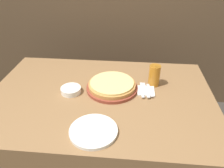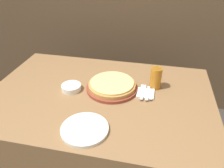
{
  "view_description": "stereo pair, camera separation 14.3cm",
  "coord_description": "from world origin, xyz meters",
  "px_view_note": "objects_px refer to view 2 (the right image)",
  "views": [
    {
      "loc": [
        0.18,
        -1.13,
        1.56
      ],
      "look_at": [
        0.07,
        0.07,
        0.79
      ],
      "focal_mm": 35.0,
      "sensor_mm": 36.0,
      "label": 1
    },
    {
      "loc": [
        0.32,
        -1.11,
        1.56
      ],
      "look_at": [
        0.07,
        0.07,
        0.79
      ],
      "focal_mm": 35.0,
      "sensor_mm": 36.0,
      "label": 2
    }
  ],
  "objects_px": {
    "beer_glass": "(156,77)",
    "dinner_knife": "(146,92)",
    "spoon": "(150,93)",
    "dinner_plate": "(85,129)",
    "fork": "(142,92)",
    "pizza_on_board": "(112,86)",
    "side_bowl": "(71,87)"
  },
  "relations": [
    {
      "from": "pizza_on_board",
      "to": "dinner_knife",
      "type": "xyz_separation_m",
      "value": [
        0.22,
        -0.01,
        -0.01
      ]
    },
    {
      "from": "pizza_on_board",
      "to": "dinner_plate",
      "type": "xyz_separation_m",
      "value": [
        -0.06,
        -0.41,
        -0.02
      ]
    },
    {
      "from": "fork",
      "to": "spoon",
      "type": "distance_m",
      "value": 0.05
    },
    {
      "from": "dinner_plate",
      "to": "pizza_on_board",
      "type": "bearing_deg",
      "value": 82.05
    },
    {
      "from": "side_bowl",
      "to": "dinner_knife",
      "type": "xyz_separation_m",
      "value": [
        0.48,
        0.05,
        -0.0
      ]
    },
    {
      "from": "fork",
      "to": "dinner_knife",
      "type": "height_order",
      "value": "same"
    },
    {
      "from": "beer_glass",
      "to": "dinner_knife",
      "type": "relative_size",
      "value": 0.84
    },
    {
      "from": "dinner_plate",
      "to": "dinner_knife",
      "type": "distance_m",
      "value": 0.48
    },
    {
      "from": "beer_glass",
      "to": "dinner_plate",
      "type": "xyz_separation_m",
      "value": [
        -0.33,
        -0.49,
        -0.07
      ]
    },
    {
      "from": "dinner_knife",
      "to": "fork",
      "type": "bearing_deg",
      "value": 180.0
    },
    {
      "from": "beer_glass",
      "to": "dinner_knife",
      "type": "bearing_deg",
      "value": -120.38
    },
    {
      "from": "pizza_on_board",
      "to": "dinner_plate",
      "type": "bearing_deg",
      "value": -97.95
    },
    {
      "from": "beer_glass",
      "to": "fork",
      "type": "relative_size",
      "value": 0.84
    },
    {
      "from": "spoon",
      "to": "dinner_plate",
      "type": "bearing_deg",
      "value": -127.73
    },
    {
      "from": "pizza_on_board",
      "to": "beer_glass",
      "type": "distance_m",
      "value": 0.29
    },
    {
      "from": "beer_glass",
      "to": "dinner_plate",
      "type": "relative_size",
      "value": 0.59
    },
    {
      "from": "spoon",
      "to": "side_bowl",
      "type": "bearing_deg",
      "value": -174.24
    },
    {
      "from": "spoon",
      "to": "dinner_knife",
      "type": "bearing_deg",
      "value": -180.0
    },
    {
      "from": "side_bowl",
      "to": "fork",
      "type": "xyz_separation_m",
      "value": [
        0.46,
        0.05,
        -0.0
      ]
    },
    {
      "from": "side_bowl",
      "to": "fork",
      "type": "distance_m",
      "value": 0.46
    },
    {
      "from": "dinner_knife",
      "to": "spoon",
      "type": "height_order",
      "value": "same"
    },
    {
      "from": "beer_glass",
      "to": "dinner_knife",
      "type": "xyz_separation_m",
      "value": [
        -0.05,
        -0.09,
        -0.07
      ]
    },
    {
      "from": "dinner_knife",
      "to": "pizza_on_board",
      "type": "bearing_deg",
      "value": 177.01
    },
    {
      "from": "dinner_plate",
      "to": "side_bowl",
      "type": "xyz_separation_m",
      "value": [
        -0.2,
        0.34,
        0.01
      ]
    },
    {
      "from": "fork",
      "to": "dinner_plate",
      "type": "bearing_deg",
      "value": -122.9
    },
    {
      "from": "dinner_plate",
      "to": "spoon",
      "type": "bearing_deg",
      "value": 52.27
    },
    {
      "from": "pizza_on_board",
      "to": "dinner_plate",
      "type": "relative_size",
      "value": 1.36
    },
    {
      "from": "side_bowl",
      "to": "dinner_plate",
      "type": "bearing_deg",
      "value": -59.13
    },
    {
      "from": "beer_glass",
      "to": "side_bowl",
      "type": "bearing_deg",
      "value": -165.09
    },
    {
      "from": "beer_glass",
      "to": "fork",
      "type": "distance_m",
      "value": 0.14
    },
    {
      "from": "dinner_plate",
      "to": "fork",
      "type": "bearing_deg",
      "value": 57.1
    },
    {
      "from": "beer_glass",
      "to": "side_bowl",
      "type": "relative_size",
      "value": 1.13
    }
  ]
}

